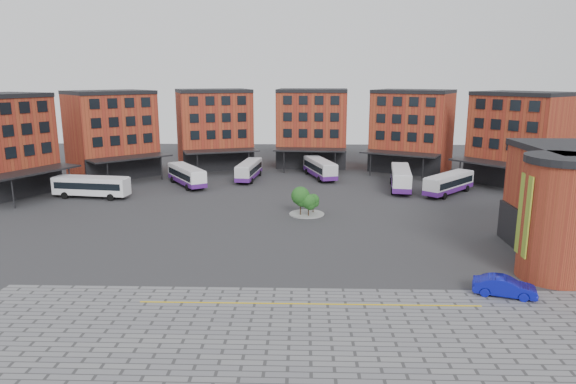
{
  "coord_description": "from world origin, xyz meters",
  "views": [
    {
      "loc": [
        1.42,
        -50.21,
        16.96
      ],
      "look_at": [
        -0.22,
        7.01,
        4.0
      ],
      "focal_mm": 32.0,
      "sensor_mm": 36.0,
      "label": 1
    }
  ],
  "objects_px": {
    "tree_island": "(305,200)",
    "bus_f": "(449,183)",
    "bus_a": "(91,185)",
    "bus_e": "(401,178)",
    "blue_car": "(504,287)",
    "bus_b": "(187,175)",
    "bus_d": "(320,168)",
    "bus_c": "(249,170)"
  },
  "relations": [
    {
      "from": "bus_a",
      "to": "bus_d",
      "type": "relative_size",
      "value": 0.97
    },
    {
      "from": "tree_island",
      "to": "blue_car",
      "type": "distance_m",
      "value": 28.23
    },
    {
      "from": "tree_island",
      "to": "bus_f",
      "type": "distance_m",
      "value": 24.47
    },
    {
      "from": "tree_island",
      "to": "bus_e",
      "type": "bearing_deg",
      "value": 46.69
    },
    {
      "from": "tree_island",
      "to": "bus_f",
      "type": "bearing_deg",
      "value": 30.51
    },
    {
      "from": "bus_d",
      "to": "bus_f",
      "type": "height_order",
      "value": "bus_d"
    },
    {
      "from": "bus_e",
      "to": "bus_c",
      "type": "bearing_deg",
      "value": 172.05
    },
    {
      "from": "tree_island",
      "to": "bus_a",
      "type": "relative_size",
      "value": 0.4
    },
    {
      "from": "tree_island",
      "to": "bus_b",
      "type": "xyz_separation_m",
      "value": [
        -18.68,
        17.31,
        -0.27
      ]
    },
    {
      "from": "bus_a",
      "to": "bus_d",
      "type": "distance_m",
      "value": 36.48
    },
    {
      "from": "tree_island",
      "to": "bus_f",
      "type": "relative_size",
      "value": 0.46
    },
    {
      "from": "bus_c",
      "to": "blue_car",
      "type": "relative_size",
      "value": 2.27
    },
    {
      "from": "bus_a",
      "to": "bus_c",
      "type": "bearing_deg",
      "value": -48.64
    },
    {
      "from": "bus_c",
      "to": "bus_d",
      "type": "xyz_separation_m",
      "value": [
        11.91,
        1.73,
        0.09
      ]
    },
    {
      "from": "bus_a",
      "to": "bus_d",
      "type": "height_order",
      "value": "bus_d"
    },
    {
      "from": "bus_b",
      "to": "bus_d",
      "type": "relative_size",
      "value": 0.93
    },
    {
      "from": "tree_island",
      "to": "bus_b",
      "type": "height_order",
      "value": "tree_island"
    },
    {
      "from": "bus_d",
      "to": "blue_car",
      "type": "distance_m",
      "value": 49.53
    },
    {
      "from": "bus_f",
      "to": "bus_c",
      "type": "bearing_deg",
      "value": -155.38
    },
    {
      "from": "tree_island",
      "to": "bus_c",
      "type": "relative_size",
      "value": 0.41
    },
    {
      "from": "tree_island",
      "to": "bus_d",
      "type": "xyz_separation_m",
      "value": [
        2.57,
        24.27,
        -0.24
      ]
    },
    {
      "from": "bus_b",
      "to": "bus_f",
      "type": "height_order",
      "value": "bus_b"
    },
    {
      "from": "bus_b",
      "to": "bus_e",
      "type": "distance_m",
      "value": 33.35
    },
    {
      "from": "bus_e",
      "to": "tree_island",
      "type": "bearing_deg",
      "value": -124.93
    },
    {
      "from": "tree_island",
      "to": "bus_e",
      "type": "distance_m",
      "value": 21.32
    },
    {
      "from": "bus_c",
      "to": "bus_f",
      "type": "relative_size",
      "value": 1.13
    },
    {
      "from": "bus_c",
      "to": "bus_b",
      "type": "bearing_deg",
      "value": -144.13
    },
    {
      "from": "bus_a",
      "to": "bus_c",
      "type": "relative_size",
      "value": 1.03
    },
    {
      "from": "bus_a",
      "to": "bus_d",
      "type": "xyz_separation_m",
      "value": [
        32.94,
        15.66,
        -0.11
      ]
    },
    {
      "from": "bus_f",
      "to": "blue_car",
      "type": "relative_size",
      "value": 2.01
    },
    {
      "from": "bus_f",
      "to": "bus_b",
      "type": "bearing_deg",
      "value": -143.99
    },
    {
      "from": "blue_car",
      "to": "bus_a",
      "type": "bearing_deg",
      "value": 72.5
    },
    {
      "from": "bus_c",
      "to": "bus_f",
      "type": "height_order",
      "value": "bus_f"
    },
    {
      "from": "bus_d",
      "to": "tree_island",
      "type": "bearing_deg",
      "value": -112.17
    },
    {
      "from": "bus_b",
      "to": "bus_c",
      "type": "height_order",
      "value": "bus_b"
    },
    {
      "from": "bus_d",
      "to": "bus_e",
      "type": "xyz_separation_m",
      "value": [
        12.06,
        -8.75,
        0.08
      ]
    },
    {
      "from": "tree_island",
      "to": "blue_car",
      "type": "bearing_deg",
      "value": -56.49
    },
    {
      "from": "tree_island",
      "to": "bus_b",
      "type": "bearing_deg",
      "value": 137.18
    },
    {
      "from": "bus_b",
      "to": "bus_d",
      "type": "distance_m",
      "value": 22.35
    },
    {
      "from": "bus_a",
      "to": "blue_car",
      "type": "relative_size",
      "value": 2.33
    },
    {
      "from": "bus_a",
      "to": "tree_island",
      "type": "bearing_deg",
      "value": -97.98
    },
    {
      "from": "bus_a",
      "to": "bus_e",
      "type": "bearing_deg",
      "value": -73.43
    }
  ]
}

